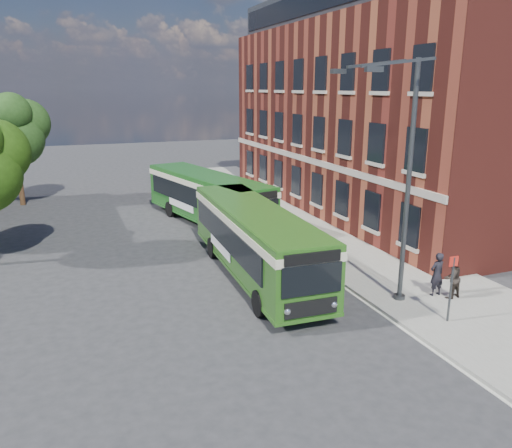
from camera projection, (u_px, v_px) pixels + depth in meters
name	position (u px, v px, depth m)	size (l,w,h in m)	color
ground	(255.00, 302.00, 19.30)	(120.00, 120.00, 0.00)	#2A2B2D
pavement	(319.00, 229.00, 28.89)	(6.00, 48.00, 0.15)	gray
kerb_line	(270.00, 236.00, 27.86)	(0.12, 48.00, 0.01)	beige
brick_office	(388.00, 104.00, 33.07)	(12.10, 26.00, 14.20)	maroon
street_lamp	(400.00, 180.00, 17.88)	(2.96, 2.38, 9.00)	#35383A
bus_stop_sign	(451.00, 285.00, 17.03)	(0.35, 0.08, 2.52)	#35383A
bus_front	(255.00, 236.00, 21.54)	(2.93, 11.71, 3.02)	#285918
bus_rear	(207.00, 194.00, 29.92)	(5.14, 11.59, 3.02)	#1A5519
pedestrian_a	(437.00, 274.00, 19.33)	(0.64, 0.42, 1.74)	black
pedestrian_b	(452.00, 278.00, 19.12)	(0.80, 0.62, 1.64)	black
tree_right	(15.00, 130.00, 33.84)	(4.58, 4.35, 7.73)	#3C2316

